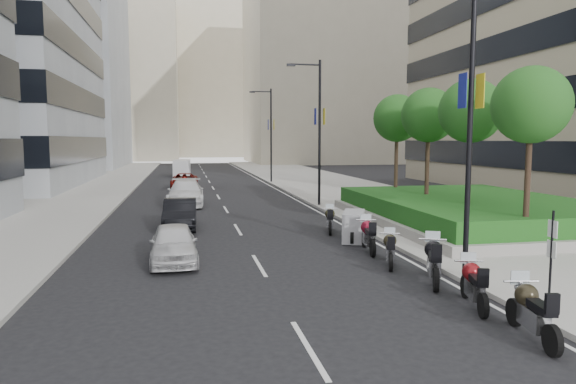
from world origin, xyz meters
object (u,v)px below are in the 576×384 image
object	(u,v)px
car_b	(180,214)
delivery_van	(182,169)
motorcycle_0	(531,311)
motorcycle_2	(434,261)
car_d	(184,181)
motorcycle_5	(354,226)
motorcycle_4	(368,236)
motorcycle_6	(330,220)
parking_sign	(551,253)
lamp_post_2	(269,130)
motorcycle_3	(390,249)
car_c	(186,193)
motorcycle_1	(474,284)
lamp_post_0	(466,110)
car_a	(174,243)
lamp_post_1	(317,125)

from	to	relation	value
car_b	delivery_van	size ratio (longest dim) A/B	0.93
motorcycle_0	motorcycle_2	bearing A→B (deg)	10.20
car_d	motorcycle_5	bearing A→B (deg)	-71.91
motorcycle_2	motorcycle_4	bearing A→B (deg)	28.34
delivery_van	car_d	bearing A→B (deg)	-85.74
motorcycle_2	motorcycle_6	world-z (taller)	motorcycle_2
parking_sign	motorcycle_4	world-z (taller)	parking_sign
motorcycle_5	car_b	bearing A→B (deg)	80.08
parking_sign	motorcycle_2	bearing A→B (deg)	118.28
parking_sign	motorcycle_6	world-z (taller)	parking_sign
parking_sign	delivery_van	distance (m)	49.38
lamp_post_2	delivery_van	xyz separation A→B (m)	(-8.33, 10.55, -4.18)
lamp_post_2	motorcycle_4	bearing A→B (deg)	-92.47
motorcycle_2	motorcycle_5	xyz separation A→B (m)	(-0.28, 6.45, -0.04)
lamp_post_2	motorcycle_3	xyz separation A→B (m)	(-1.35, -32.87, -4.52)
motorcycle_6	car_c	bearing A→B (deg)	45.14
motorcycle_1	delivery_van	world-z (taller)	delivery_van
motorcycle_1	car_b	size ratio (longest dim) A/B	0.50
motorcycle_2	motorcycle_5	distance (m)	6.46
lamp_post_0	car_a	distance (m)	10.32
car_a	car_d	size ratio (longest dim) A/B	0.82
motorcycle_3	motorcycle_0	bearing A→B (deg)	-156.33
motorcycle_0	car_c	world-z (taller)	car_c
lamp_post_0	motorcycle_0	xyz separation A→B (m)	(-0.94, -4.47, -4.46)
motorcycle_6	motorcycle_2	bearing A→B (deg)	-160.26
car_b	lamp_post_0	bearing A→B (deg)	-51.02
car_c	car_b	bearing A→B (deg)	-90.07
lamp_post_2	motorcycle_1	bearing A→B (deg)	-91.49
motorcycle_3	car_c	xyz separation A→B (m)	(-6.65, 17.39, 0.25)
lamp_post_1	parking_sign	bearing A→B (deg)	-88.12
lamp_post_1	delivery_van	world-z (taller)	lamp_post_1
lamp_post_0	motorcycle_3	distance (m)	5.17
car_b	car_c	size ratio (longest dim) A/B	0.78
lamp_post_0	motorcycle_3	xyz separation A→B (m)	(-1.35, 2.13, -4.52)
motorcycle_3	car_c	distance (m)	18.62
motorcycle_2	lamp_post_2	bearing A→B (deg)	21.37
motorcycle_0	delivery_van	bearing A→B (deg)	18.97
motorcycle_1	motorcycle_2	xyz separation A→B (m)	(0.06, 2.23, 0.07)
motorcycle_1	motorcycle_3	xyz separation A→B (m)	(-0.38, 4.45, -0.03)
car_b	car_c	distance (m)	8.76
motorcycle_1	delivery_van	bearing A→B (deg)	24.49
motorcycle_2	motorcycle_6	xyz separation A→B (m)	(-0.69, 8.55, -0.09)
motorcycle_5	motorcycle_6	world-z (taller)	motorcycle_5
lamp_post_2	motorcycle_0	world-z (taller)	lamp_post_2
car_c	motorcycle_6	bearing A→B (deg)	-58.21
motorcycle_0	car_a	size ratio (longest dim) A/B	0.58
motorcycle_2	motorcycle_5	bearing A→B (deg)	25.38
lamp_post_2	motorcycle_5	xyz separation A→B (m)	(-1.19, -28.64, -4.46)
motorcycle_0	motorcycle_5	distance (m)	10.83
motorcycle_4	car_b	xyz separation A→B (m)	(-6.95, 6.50, 0.09)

